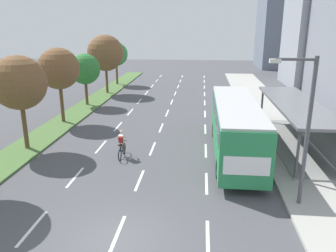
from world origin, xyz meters
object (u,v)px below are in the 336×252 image
(streetlight, at_px, (304,123))
(median_tree_fifth, at_px, (105,53))
(bus_shelter, at_px, (299,120))
(median_tree_second, at_px, (19,83))
(cyclist, at_px, (122,145))
(median_tree_fourth, at_px, (85,69))
(median_tree_third, at_px, (59,69))
(median_tree_farthest, at_px, (116,54))
(bus, at_px, (236,123))

(streetlight, bearing_deg, median_tree_fifth, 122.29)
(bus_shelter, relative_size, median_tree_second, 1.96)
(cyclist, xyz_separation_m, median_tree_fourth, (-6.75, 13.31, 2.89))
(median_tree_third, relative_size, median_tree_farthest, 1.08)
(median_tree_fourth, relative_size, streetlight, 0.78)
(bus_shelter, relative_size, cyclist, 6.44)
(bus_shelter, relative_size, median_tree_fifth, 1.74)
(median_tree_second, bearing_deg, streetlight, -19.86)
(median_tree_second, distance_m, median_tree_farthest, 25.18)
(median_tree_third, distance_m, median_tree_fifth, 12.60)
(streetlight, bearing_deg, bus_shelter, 75.11)
(cyclist, xyz_separation_m, median_tree_second, (-6.50, 0.72, 3.59))
(bus_shelter, relative_size, median_tree_farthest, 2.10)
(median_tree_second, height_order, median_tree_fifth, median_tree_fifth)
(bus_shelter, distance_m, median_tree_second, 18.01)
(median_tree_third, height_order, streetlight, streetlight)
(streetlight, bearing_deg, median_tree_third, 142.83)
(cyclist, distance_m, median_tree_second, 7.46)
(bus, xyz_separation_m, median_tree_second, (-13.40, -0.42, 2.32))
(bus, xyz_separation_m, median_tree_farthest, (-13.69, 24.76, 2.06))
(bus, relative_size, median_tree_fifth, 1.68)
(bus, height_order, median_tree_fourth, median_tree_fourth)
(median_tree_third, height_order, median_tree_fourth, median_tree_third)
(bus_shelter, bearing_deg, median_tree_farthest, 128.17)
(cyclist, xyz_separation_m, median_tree_farthest, (-6.79, 25.90, 3.34))
(bus_shelter, distance_m, median_tree_farthest, 29.17)
(median_tree_fourth, bearing_deg, median_tree_fifth, 86.91)
(median_tree_second, bearing_deg, bus_shelter, 7.46)
(bus, height_order, cyclist, bus)
(median_tree_fourth, bearing_deg, median_tree_farthest, 90.15)
(cyclist, height_order, median_tree_second, median_tree_second)
(median_tree_farthest, bearing_deg, median_tree_fourth, -89.85)
(median_tree_farthest, bearing_deg, median_tree_third, -89.58)
(bus, bearing_deg, median_tree_third, 156.58)
(median_tree_fifth, height_order, streetlight, median_tree_fifth)
(median_tree_fourth, relative_size, median_tree_fifth, 0.76)
(bus_shelter, xyz_separation_m, cyclist, (-11.18, -3.04, -1.08))
(median_tree_fifth, bearing_deg, median_tree_second, -90.26)
(median_tree_second, xyz_separation_m, median_tree_fourth, (-0.26, 12.59, -0.70))
(bus_shelter, bearing_deg, median_tree_third, 167.42)
(bus_shelter, xyz_separation_m, median_tree_farthest, (-17.97, 22.86, 2.26))
(bus_shelter, height_order, cyclist, bus_shelter)
(median_tree_fifth, xyz_separation_m, median_tree_farthest, (-0.37, 6.29, -0.64))
(cyclist, bearing_deg, median_tree_fifth, 108.12)
(streetlight, bearing_deg, bus, 109.72)
(median_tree_fourth, height_order, median_tree_farthest, median_tree_farthest)
(median_tree_third, distance_m, streetlight, 19.74)
(cyclist, bearing_deg, bus_shelter, 15.19)
(median_tree_fifth, bearing_deg, cyclist, -71.88)
(bus, distance_m, median_tree_fifth, 22.92)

